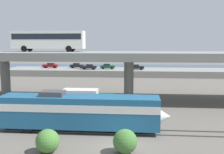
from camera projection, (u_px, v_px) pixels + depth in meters
The scene contains 16 objects.
ground_plane at pixel (121, 146), 24.65m from camera, with size 260.00×260.00×0.00m, color #605B54.
rail_strip_near at pixel (123, 134), 27.84m from camera, with size 110.00×0.12×0.12m, color #59544C.
rail_strip_far at pixel (124, 129), 29.36m from camera, with size 110.00×0.12×0.12m, color #59544C.
train_locomotive at pixel (87, 110), 28.68m from camera, with size 17.58×3.04×4.18m.
highway_overpass at pixel (129, 57), 43.58m from camera, with size 96.00×10.55×7.70m.
transit_bus_on_overpass at pixel (48, 39), 45.91m from camera, with size 12.00×2.68×3.40m.
service_truck_west at pixel (87, 100), 36.71m from camera, with size 6.80×2.46×3.04m.
pier_parking_lot at pixel (133, 72), 78.91m from camera, with size 72.95×11.93×1.75m, color gray.
parked_car_0 at pixel (89, 67), 77.71m from camera, with size 4.17×1.88×1.50m.
parked_car_1 at pixel (50, 65), 82.49m from camera, with size 4.45×1.84×1.50m.
parked_car_2 at pixel (77, 65), 81.91m from camera, with size 4.13×1.87×1.50m.
parked_car_3 at pixel (136, 67), 76.87m from camera, with size 4.26×1.93×1.50m.
parked_car_4 at pixel (107, 66), 79.17m from camera, with size 4.06×1.85×1.50m.
harbor_water at pixel (134, 68), 101.75m from camera, with size 140.00×36.00×0.01m, color navy.
shrub_left at pixel (48, 141), 23.11m from camera, with size 2.01×2.01×2.01m, color #467A34.
shrub_right at pixel (125, 141), 22.97m from camera, with size 2.04×2.04×2.04m, color #3F7133.
Camera 1 is at (1.32, -23.69, 9.13)m, focal length 44.47 mm.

